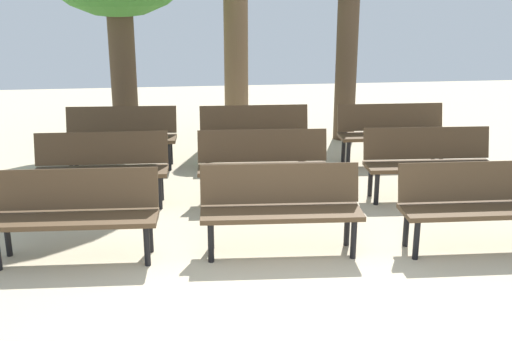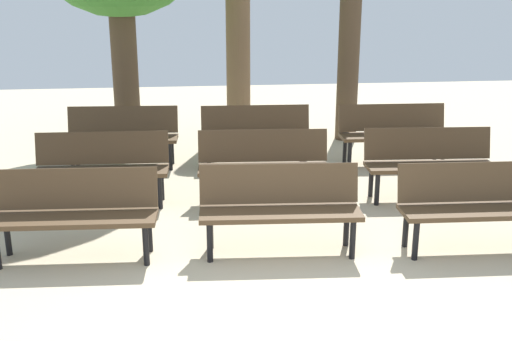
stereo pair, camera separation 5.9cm
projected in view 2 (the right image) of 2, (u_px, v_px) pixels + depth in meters
ground_plane at (293, 335)px, 4.83m from camera, size 24.00×24.00×0.00m
bench_r0_c0 at (74, 209)px, 6.06m from camera, size 1.62×0.56×0.87m
bench_r0_c1 at (280, 204)px, 6.21m from camera, size 1.63×0.58×0.87m
bench_r0_c2 at (478, 201)px, 6.27m from camera, size 1.62×0.54×0.87m
bench_r1_c0 at (102, 164)px, 7.54m from camera, size 1.62×0.54×0.87m
bench_r1_c1 at (263, 162)px, 7.65m from camera, size 1.62×0.57×0.87m
bench_r1_c2 at (429, 159)px, 7.75m from camera, size 1.62×0.57×0.87m
bench_r2_c0 at (123, 133)px, 9.08m from camera, size 1.63×0.58×0.87m
bench_r2_c1 at (256, 132)px, 9.15m from camera, size 1.62×0.54×0.87m
bench_r2_c2 at (393, 130)px, 9.25m from camera, size 1.61×0.53×0.87m
tree_0 at (349, 43)px, 10.35m from camera, size 0.36×0.36×3.27m
tree_2 at (238, 33)px, 11.03m from camera, size 0.43×0.43×3.47m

